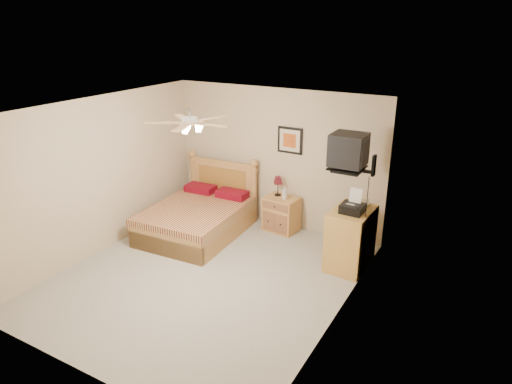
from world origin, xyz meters
TOP-DOWN VIEW (x-y plane):
  - floor at (0.00, 0.00)m, footprint 4.50×4.50m
  - ceiling at (0.00, 0.00)m, footprint 4.00×4.50m
  - wall_back at (0.00, 2.25)m, footprint 4.00×0.04m
  - wall_front at (0.00, -2.25)m, footprint 4.00×0.04m
  - wall_left at (-2.00, 0.00)m, footprint 0.04×4.50m
  - wall_right at (2.00, 0.00)m, footprint 0.04×4.50m
  - bed at (-0.99, 1.12)m, footprint 1.54×1.97m
  - nightstand at (0.24, 2.00)m, footprint 0.62×0.49m
  - table_lamp at (0.13, 2.07)m, footprint 0.21×0.21m
  - lotion_bottle at (0.31, 1.97)m, footprint 0.12×0.12m
  - framed_picture at (0.27, 2.23)m, footprint 0.46×0.04m
  - dresser at (1.73, 1.35)m, footprint 0.59×0.82m
  - fax_machine at (1.75, 1.26)m, footprint 0.33×0.35m
  - magazine_lower at (1.69, 1.59)m, footprint 0.24×0.29m
  - magazine_upper at (1.70, 1.61)m, footprint 0.24×0.29m
  - wall_tv at (1.75, 1.34)m, footprint 0.56×0.46m
  - ceiling_fan at (0.00, -0.20)m, footprint 1.14×1.14m

SIDE VIEW (x-z plane):
  - floor at x=0.00m, z-range 0.00..0.00m
  - nightstand at x=0.24m, z-range 0.00..0.63m
  - dresser at x=1.73m, z-range 0.00..0.94m
  - bed at x=-0.99m, z-range 0.00..1.23m
  - lotion_bottle at x=0.31m, z-range 0.63..0.86m
  - table_lamp at x=0.13m, z-range 0.63..0.99m
  - magazine_lower at x=1.69m, z-range 0.94..0.96m
  - magazine_upper at x=1.70m, z-range 0.96..0.98m
  - fax_machine at x=1.75m, z-range 0.94..1.28m
  - wall_back at x=0.00m, z-range 0.00..2.50m
  - wall_front at x=0.00m, z-range 0.00..2.50m
  - wall_left at x=-2.00m, z-range 0.00..2.50m
  - wall_right at x=2.00m, z-range 0.00..2.50m
  - framed_picture at x=0.27m, z-range 1.39..1.85m
  - wall_tv at x=1.75m, z-range 1.52..2.10m
  - ceiling_fan at x=0.00m, z-range 2.22..2.50m
  - ceiling at x=0.00m, z-range 2.48..2.52m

